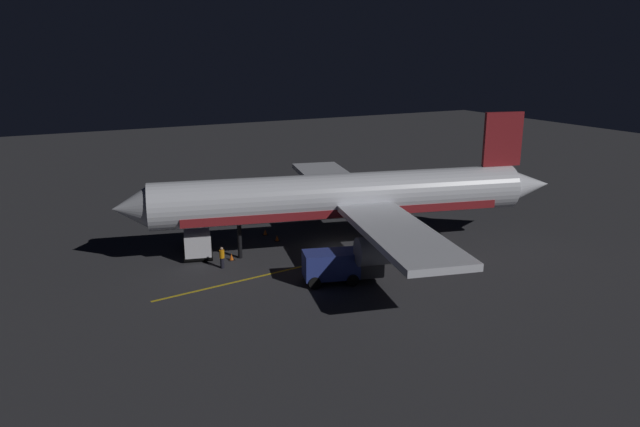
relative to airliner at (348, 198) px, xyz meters
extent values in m
cube|color=#303034|center=(0.14, 0.58, -4.68)|extent=(180.00, 180.00, 0.20)
cube|color=gold|center=(-1.93, 4.58, -4.58)|extent=(3.36, 25.85, 0.01)
cylinder|color=silver|center=(0.14, 0.58, 0.20)|extent=(11.04, 31.40, 3.80)
cube|color=maroon|center=(0.14, 0.58, -0.85)|extent=(9.75, 26.78, 0.68)
cone|color=silver|center=(4.08, 16.95, 0.20)|extent=(4.33, 3.83, 3.73)
cone|color=silver|center=(-3.93, -16.34, 0.20)|extent=(4.39, 5.24, 3.42)
cube|color=maroon|center=(-3.30, -13.70, 4.47)|extent=(1.19, 3.58, 4.74)
cube|color=silver|center=(-9.42, 1.27, -0.37)|extent=(15.82, 8.20, 0.50)
cylinder|color=slate|center=(-8.41, 2.26, -1.77)|extent=(2.79, 3.60, 2.10)
cube|color=silver|center=(8.97, -3.16, -0.37)|extent=(15.82, 8.20, 0.50)
cylinder|color=slate|center=(8.51, -1.81, -1.77)|extent=(2.79, 3.60, 2.10)
cylinder|color=black|center=(2.16, 8.97, -3.14)|extent=(0.43, 0.43, 2.88)
cylinder|color=black|center=(-2.68, -1.38, -3.14)|extent=(0.43, 0.43, 2.88)
cylinder|color=black|center=(1.76, -2.45, -3.14)|extent=(0.43, 0.43, 2.88)
cube|color=silver|center=(4.21, 11.95, -3.26)|extent=(4.22, 2.98, 1.75)
cube|color=#38383D|center=(6.93, 11.26, -3.38)|extent=(2.24, 2.38, 1.50)
cylinder|color=black|center=(5.51, 11.62, -4.13)|extent=(1.44, 2.46, 0.90)
cylinder|color=black|center=(2.92, 12.28, -4.13)|extent=(1.44, 2.46, 0.90)
cube|color=navy|center=(-6.00, 4.84, -3.17)|extent=(3.15, 4.46, 1.92)
cube|color=#38383D|center=(-6.82, 2.05, -3.38)|extent=(2.42, 2.29, 1.50)
cylinder|color=black|center=(-6.39, 3.49, -4.13)|extent=(2.47, 1.51, 0.90)
cylinder|color=black|center=(-5.60, 6.20, -4.13)|extent=(2.47, 1.51, 0.90)
cylinder|color=black|center=(0.55, 11.05, -4.16)|extent=(0.32, 0.32, 0.85)
cylinder|color=orange|center=(0.55, 11.05, -3.41)|extent=(0.40, 0.40, 0.65)
sphere|color=tan|center=(0.55, 11.05, -2.96)|extent=(0.24, 0.24, 0.24)
cone|color=#EA590F|center=(1.98, 9.79, -4.31)|extent=(0.36, 0.36, 0.55)
cube|color=black|center=(1.98, 9.79, -4.57)|extent=(0.50, 0.50, 0.03)
cone|color=#EA590F|center=(7.09, 4.72, -4.31)|extent=(0.36, 0.36, 0.55)
cube|color=black|center=(7.09, 4.72, -4.57)|extent=(0.50, 0.50, 0.03)
cone|color=#EA590F|center=(4.93, 4.46, -4.31)|extent=(0.36, 0.36, 0.55)
cube|color=black|center=(4.93, 4.46, -4.57)|extent=(0.50, 0.50, 0.03)
camera|label=1|loc=(-42.54, 24.62, 12.17)|focal=33.71mm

